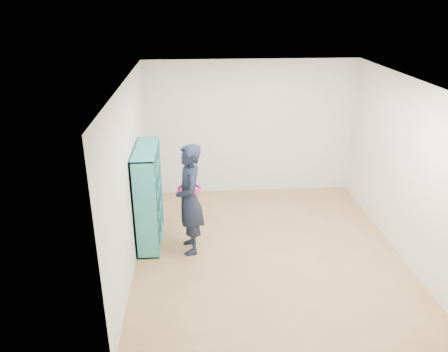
{
  "coord_description": "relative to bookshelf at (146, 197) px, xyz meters",
  "views": [
    {
      "loc": [
        -1.07,
        -5.77,
        3.67
      ],
      "look_at": [
        -0.65,
        0.3,
        1.14
      ],
      "focal_mm": 35.0,
      "sensor_mm": 36.0,
      "label": 1
    }
  ],
  "objects": [
    {
      "name": "person",
      "position": [
        0.67,
        -0.35,
        0.1
      ],
      "size": [
        0.49,
        0.67,
        1.71
      ],
      "rotation": [
        0.0,
        0.0,
        -1.44
      ],
      "color": "black",
      "rests_on": "floor"
    },
    {
      "name": "floor",
      "position": [
        1.85,
        -0.44,
        -0.75
      ],
      "size": [
        4.5,
        4.5,
        0.0
      ],
      "primitive_type": "plane",
      "color": "olive",
      "rests_on": "ground"
    },
    {
      "name": "bookshelf",
      "position": [
        0.0,
        0.0,
        0.0
      ],
      "size": [
        0.34,
        1.17,
        1.56
      ],
      "color": "teal",
      "rests_on": "floor"
    },
    {
      "name": "wall_right",
      "position": [
        3.85,
        -0.44,
        0.55
      ],
      "size": [
        0.02,
        4.5,
        2.6
      ],
      "primitive_type": "cube",
      "color": "silver",
      "rests_on": "floor"
    },
    {
      "name": "ceiling",
      "position": [
        1.85,
        -0.44,
        1.85
      ],
      "size": [
        4.5,
        4.5,
        0.0
      ],
      "primitive_type": "plane",
      "color": "white",
      "rests_on": "wall_back"
    },
    {
      "name": "smartphone",
      "position": [
        0.53,
        -0.29,
        0.22
      ],
      "size": [
        0.05,
        0.09,
        0.12
      ],
      "rotation": [
        0.48,
        0.0,
        0.39
      ],
      "color": "silver",
      "rests_on": "person"
    },
    {
      "name": "wall_front",
      "position": [
        1.85,
        -2.69,
        0.55
      ],
      "size": [
        4.0,
        0.02,
        2.6
      ],
      "primitive_type": "cube",
      "color": "silver",
      "rests_on": "floor"
    },
    {
      "name": "wall_left",
      "position": [
        -0.15,
        -0.44,
        0.55
      ],
      "size": [
        0.02,
        4.5,
        2.6
      ],
      "primitive_type": "cube",
      "color": "silver",
      "rests_on": "floor"
    },
    {
      "name": "wall_back",
      "position": [
        1.85,
        1.81,
        0.55
      ],
      "size": [
        4.0,
        0.02,
        2.6
      ],
      "primitive_type": "cube",
      "color": "silver",
      "rests_on": "floor"
    }
  ]
}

